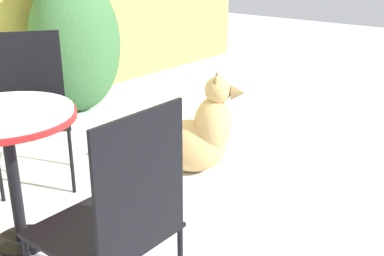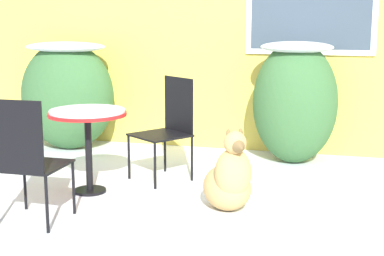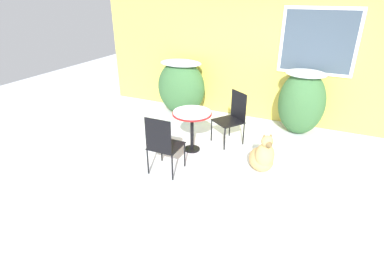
{
  "view_description": "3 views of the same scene",
  "coord_description": "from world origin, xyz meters",
  "px_view_note": "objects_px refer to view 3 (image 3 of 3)",
  "views": [
    {
      "loc": [
        -2.0,
        -1.99,
        1.51
      ],
      "look_at": [
        0.46,
        0.0,
        0.32
      ],
      "focal_mm": 45.0,
      "sensor_mm": 36.0,
      "label": 1
    },
    {
      "loc": [
        1.41,
        -4.59,
        1.6
      ],
      "look_at": [
        0.0,
        0.6,
        0.55
      ],
      "focal_mm": 55.0,
      "sensor_mm": 36.0,
      "label": 2
    },
    {
      "loc": [
        1.2,
        -4.31,
        2.68
      ],
      "look_at": [
        -0.84,
        0.13,
        0.44
      ],
      "focal_mm": 28.0,
      "sensor_mm": 36.0,
      "label": 3
    }
  ],
  "objects_px": {
    "patio_chair_far_side": "(163,143)",
    "patio_chair_near_table": "(232,116)",
    "patio_table": "(192,117)",
    "dog": "(262,157)"
  },
  "relations": [
    {
      "from": "patio_chair_far_side",
      "to": "patio_chair_near_table",
      "type": "bearing_deg",
      "value": -113.08
    },
    {
      "from": "patio_chair_far_side",
      "to": "patio_table",
      "type": "bearing_deg",
      "value": -95.98
    },
    {
      "from": "patio_table",
      "to": "patio_chair_far_side",
      "type": "height_order",
      "value": "patio_chair_far_side"
    },
    {
      "from": "patio_table",
      "to": "patio_chair_far_side",
      "type": "distance_m",
      "value": 0.9
    },
    {
      "from": "patio_table",
      "to": "dog",
      "type": "bearing_deg",
      "value": -7.71
    },
    {
      "from": "patio_chair_near_table",
      "to": "dog",
      "type": "distance_m",
      "value": 1.16
    },
    {
      "from": "patio_table",
      "to": "dog",
      "type": "xyz_separation_m",
      "value": [
        1.33,
        -0.18,
        -0.39
      ]
    },
    {
      "from": "dog",
      "to": "patio_chair_far_side",
      "type": "bearing_deg",
      "value": 176.38
    },
    {
      "from": "patio_chair_near_table",
      "to": "dog",
      "type": "xyz_separation_m",
      "value": [
        0.78,
        -0.81,
        -0.27
      ]
    },
    {
      "from": "patio_chair_near_table",
      "to": "dog",
      "type": "bearing_deg",
      "value": -10.44
    }
  ]
}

